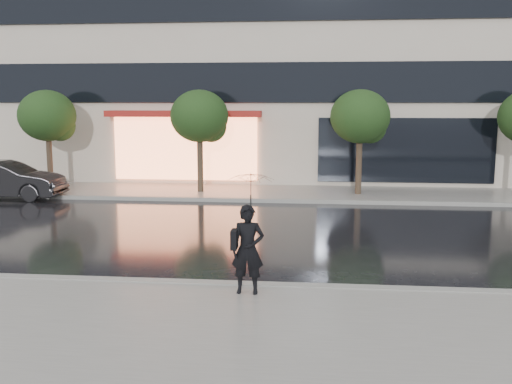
# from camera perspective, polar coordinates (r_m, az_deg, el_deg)

# --- Properties ---
(ground) EXTENTS (120.00, 120.00, 0.00)m
(ground) POSITION_cam_1_polar(r_m,az_deg,el_deg) (11.99, -0.64, -8.21)
(ground) COLOR black
(ground) RESTS_ON ground
(sidewalk_near) EXTENTS (60.00, 4.50, 0.12)m
(sidewalk_near) POSITION_cam_1_polar(r_m,az_deg,el_deg) (8.94, -2.98, -14.01)
(sidewalk_near) COLOR slate
(sidewalk_near) RESTS_ON ground
(sidewalk_far) EXTENTS (60.00, 3.50, 0.12)m
(sidewalk_far) POSITION_cam_1_polar(r_m,az_deg,el_deg) (21.95, 2.28, -0.10)
(sidewalk_far) COLOR slate
(sidewalk_far) RESTS_ON ground
(curb_near) EXTENTS (60.00, 0.25, 0.14)m
(curb_near) POSITION_cam_1_polar(r_m,az_deg,el_deg) (11.03, -1.22, -9.40)
(curb_near) COLOR gray
(curb_near) RESTS_ON ground
(curb_far) EXTENTS (60.00, 0.25, 0.14)m
(curb_far) POSITION_cam_1_polar(r_m,az_deg,el_deg) (20.22, 1.99, -0.86)
(curb_far) COLOR gray
(curb_far) RESTS_ON ground
(tree_far_west) EXTENTS (2.20, 2.20, 3.99)m
(tree_far_west) POSITION_cam_1_polar(r_m,az_deg,el_deg) (23.72, -19.98, 7.00)
(tree_far_west) COLOR #33261C
(tree_far_west) RESTS_ON ground
(tree_mid_west) EXTENTS (2.20, 2.20, 3.99)m
(tree_mid_west) POSITION_cam_1_polar(r_m,az_deg,el_deg) (21.83, -5.50, 7.37)
(tree_mid_west) COLOR #33261C
(tree_mid_west) RESTS_ON ground
(tree_mid_east) EXTENTS (2.20, 2.20, 3.99)m
(tree_mid_east) POSITION_cam_1_polar(r_m,az_deg,el_deg) (21.50, 10.53, 7.23)
(tree_mid_east) COLOR #33261C
(tree_mid_east) RESTS_ON ground
(parked_car) EXTENTS (4.25, 1.60, 1.39)m
(parked_car) POSITION_cam_1_polar(r_m,az_deg,el_deg) (22.81, -23.76, 1.09)
(parked_car) COLOR black
(parked_car) RESTS_ON ground
(pedestrian_with_umbrella) EXTENTS (0.82, 0.84, 2.21)m
(pedestrian_with_umbrella) POSITION_cam_1_polar(r_m,az_deg,el_deg) (10.15, -0.67, -2.53)
(pedestrian_with_umbrella) COLOR black
(pedestrian_with_umbrella) RESTS_ON sidewalk_near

